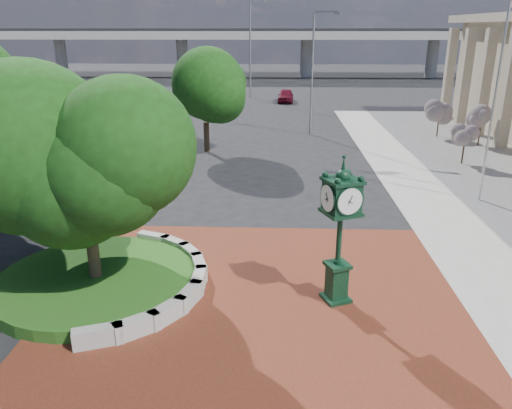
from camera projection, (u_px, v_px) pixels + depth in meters
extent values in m
plane|color=black|center=(257.00, 290.00, 15.33)|extent=(200.00, 200.00, 0.00)
cube|color=#5E2C16|center=(256.00, 307.00, 14.39)|extent=(12.00, 12.00, 0.04)
cube|color=#9E9B93|center=(98.00, 337.00, 12.57)|extent=(1.29, 0.76, 0.54)
cube|color=#9E9B93|center=(137.00, 327.00, 12.98)|extent=(1.20, 1.04, 0.54)
cube|color=#9E9B93|center=(168.00, 313.00, 13.61)|extent=(1.00, 1.22, 0.54)
cube|color=#9E9B93|center=(189.00, 297.00, 14.42)|extent=(0.71, 1.30, 0.54)
cube|color=#9E9B93|center=(199.00, 281.00, 15.32)|extent=(0.35, 1.25, 0.54)
cube|color=#9E9B93|center=(199.00, 267.00, 16.23)|extent=(0.71, 1.30, 0.54)
cube|color=#9E9B93|center=(190.00, 255.00, 17.07)|extent=(1.00, 1.22, 0.54)
cube|color=#9E9B93|center=(175.00, 246.00, 17.76)|extent=(1.20, 1.04, 0.54)
cube|color=#9E9B93|center=(154.00, 241.00, 18.23)|extent=(1.29, 0.76, 0.54)
cylinder|color=#1D4B15|center=(97.00, 281.00, 15.47)|extent=(6.10, 6.10, 0.40)
cube|color=#9E9B93|center=(275.00, 35.00, 79.04)|extent=(90.00, 12.00, 1.20)
cube|color=black|center=(275.00, 30.00, 78.77)|extent=(90.00, 12.00, 0.40)
cylinder|color=#9E9B93|center=(61.00, 57.00, 81.62)|extent=(1.80, 1.80, 6.00)
cylinder|color=#9E9B93|center=(182.00, 58.00, 80.82)|extent=(1.80, 1.80, 6.00)
cylinder|color=#9E9B93|center=(306.00, 58.00, 80.01)|extent=(1.80, 1.80, 6.00)
cylinder|color=#9E9B93|center=(432.00, 58.00, 79.21)|extent=(1.80, 1.80, 6.00)
cylinder|color=#38281C|center=(94.00, 255.00, 15.17)|extent=(0.36, 0.36, 2.17)
sphere|color=#16370F|center=(83.00, 172.00, 14.28)|extent=(5.20, 5.20, 5.20)
cylinder|color=#38281C|center=(207.00, 137.00, 32.11)|extent=(0.36, 0.36, 1.92)
sphere|color=#16370F|center=(205.00, 101.00, 31.35)|extent=(4.40, 4.40, 4.40)
cube|color=black|center=(335.00, 298.00, 14.73)|extent=(0.96, 0.96, 0.15)
cube|color=black|center=(337.00, 281.00, 14.54)|extent=(0.66, 0.66, 1.01)
cube|color=black|center=(338.00, 265.00, 14.36)|extent=(0.84, 0.84, 0.11)
cylinder|color=black|center=(339.00, 238.00, 14.08)|extent=(0.16, 0.16, 1.56)
cube|color=black|center=(342.00, 196.00, 13.66)|extent=(1.08, 1.08, 0.83)
cylinder|color=white|center=(350.00, 201.00, 13.28)|extent=(0.70, 0.34, 0.73)
cylinder|color=white|center=(334.00, 192.00, 14.05)|extent=(0.70, 0.34, 0.73)
cylinder|color=white|center=(328.00, 198.00, 13.52)|extent=(0.34, 0.70, 0.73)
cylinder|color=white|center=(355.00, 195.00, 13.81)|extent=(0.34, 0.70, 0.73)
sphere|color=black|center=(343.00, 176.00, 13.47)|extent=(0.40, 0.40, 0.40)
cone|color=black|center=(344.00, 166.00, 13.37)|extent=(0.17, 0.17, 0.46)
imported|color=#560C1B|center=(286.00, 96.00, 53.77)|extent=(1.80, 4.10, 1.38)
cylinder|color=silver|center=(495.00, 97.00, 21.69)|extent=(0.11, 0.11, 9.56)
cylinder|color=slate|center=(312.00, 76.00, 36.22)|extent=(0.15, 0.15, 8.65)
cube|color=slate|center=(326.00, 12.00, 34.42)|extent=(1.65, 0.81, 0.12)
cube|color=slate|center=(337.00, 13.00, 34.14)|extent=(0.54, 0.41, 0.14)
cylinder|color=slate|center=(250.00, 51.00, 55.77)|extent=(0.18, 0.18, 10.31)
cube|color=slate|center=(259.00, 1.00, 53.91)|extent=(2.07, 0.35, 0.14)
cube|color=slate|center=(268.00, 2.00, 53.84)|extent=(0.60, 0.34, 0.17)
cylinder|color=#38281C|center=(463.00, 154.00, 29.32)|extent=(0.10, 0.10, 1.20)
sphere|color=#C060AD|center=(465.00, 137.00, 28.98)|extent=(1.20, 1.20, 1.20)
cylinder|color=#38281C|center=(479.00, 137.00, 33.84)|extent=(0.10, 0.10, 1.20)
sphere|color=#C060AD|center=(481.00, 122.00, 33.51)|extent=(1.20, 1.20, 1.20)
cylinder|color=#38281C|center=(438.00, 129.00, 36.57)|extent=(0.10, 0.10, 1.20)
sphere|color=#C060AD|center=(439.00, 115.00, 36.23)|extent=(1.20, 1.20, 1.20)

